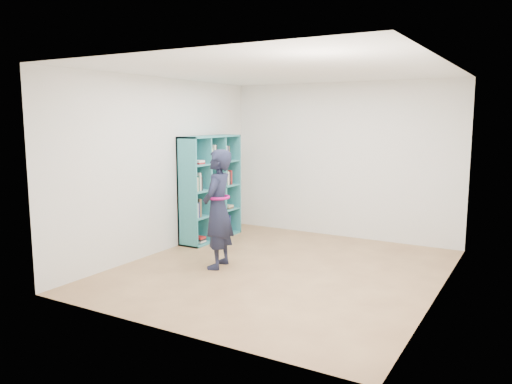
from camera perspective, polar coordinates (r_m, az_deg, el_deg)
The scene contains 9 objects.
floor at distance 6.75m, azimuth 2.78°, elevation -8.89°, with size 4.50×4.50×0.00m, color brown.
ceiling at distance 6.47m, azimuth 2.95°, elevation 13.67°, with size 4.50×4.50×0.00m, color white.
wall_left at distance 7.60m, azimuth -10.69°, elevation 2.95°, with size 0.02×4.50×2.60m, color silver.
wall_right at distance 5.85m, azimuth 20.56°, elevation 0.94°, with size 0.02×4.50×2.60m, color silver.
wall_back at distance 8.54m, azimuth 9.80°, elevation 3.56°, with size 4.00×0.02×2.60m, color silver.
wall_front at distance 4.61m, azimuth -10.04°, elevation -0.54°, with size 4.00×0.02×2.60m, color silver.
bookshelf at distance 8.31m, azimuth -5.37°, elevation 0.32°, with size 0.38×1.29×1.73m.
person at distance 6.70m, azimuth -4.38°, elevation -1.95°, with size 0.50×0.65×1.60m.
smartphone at distance 6.82m, azimuth -5.15°, elevation -0.89°, with size 0.05×0.08×0.12m.
Camera 1 is at (2.94, -5.73, 2.01)m, focal length 35.00 mm.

